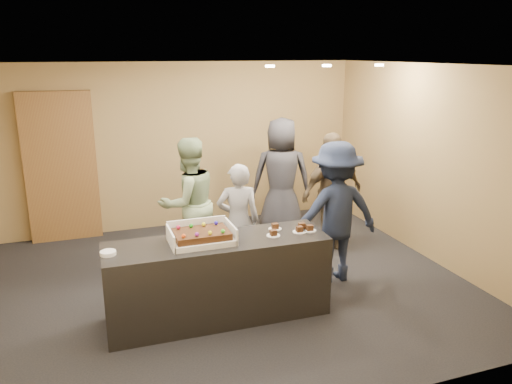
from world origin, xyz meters
The scene contains 17 objects.
room centered at (0.00, 0.00, 1.35)m, with size 6.04×6.00×2.70m.
serving_counter centered at (-0.26, -0.72, 0.45)m, with size 2.40×0.70×0.90m, color black.
storage_cabinet centered at (-1.86, 2.41, 1.15)m, with size 1.04×0.15×2.29m, color brown.
cake_box centered at (-0.43, -0.70, 0.95)m, with size 0.67×0.46×0.20m.
sheet_cake centered at (-0.43, -0.72, 1.00)m, with size 0.57×0.39×0.11m.
plate_stack centered at (-1.38, -0.73, 0.92)m, with size 0.16×0.16×0.04m, color white.
slice_a centered at (0.36, -0.79, 0.92)m, with size 0.15×0.15×0.07m.
slice_b centered at (0.46, -0.59, 0.92)m, with size 0.15×0.15×0.07m.
slice_c centered at (0.68, -0.78, 0.92)m, with size 0.15×0.15×0.07m.
slice_d centered at (0.75, -0.68, 0.92)m, with size 0.15×0.15×0.07m.
slice_e centered at (0.80, -0.77, 0.92)m, with size 0.15×0.15×0.07m.
person_server_grey centered at (0.27, 0.22, 0.75)m, with size 0.55×0.36×1.51m, color #9C9CA1.
person_sage_man centered at (-0.25, 0.77, 0.89)m, with size 0.86×0.67×1.78m, color #92AA7C.
person_navy_man centered at (1.40, -0.27, 0.90)m, with size 1.16×0.67×1.80m, color #1A2239.
person_brown_extra centered at (1.83, 0.63, 0.88)m, with size 1.03×0.43×1.75m, color brown.
person_dark_suit centered at (1.37, 1.44, 0.95)m, with size 0.92×0.60×1.89m, color #2B2A2F.
ceiling_spotlights centered at (1.60, 0.50, 2.67)m, with size 1.72×0.12×0.03m.
Camera 1 is at (-1.53, -5.56, 2.85)m, focal length 35.00 mm.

